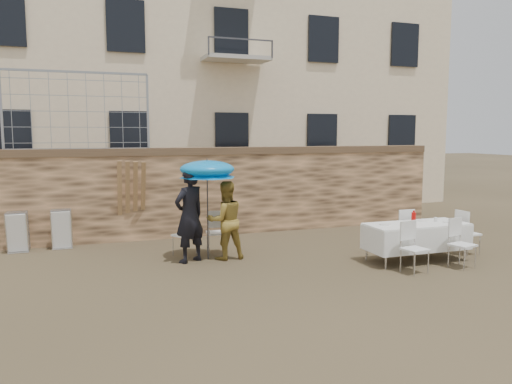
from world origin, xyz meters
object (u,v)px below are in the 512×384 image
object	(u,v)px
umbrella	(207,172)
banquet_table	(417,226)
man_suit	(189,215)
chair_stack_left	(18,230)
table_chair_front_right	(462,243)
chair_stack_right	(62,228)
table_chair_side	(468,232)
couple_chair_left	(185,234)
woman_dress	(225,220)
soda_bottle	(414,219)
couple_chair_right	(216,231)
table_chair_back	(401,230)
table_chair_front_left	(415,248)

from	to	relation	value
umbrella	banquet_table	bearing A→B (deg)	-20.95
man_suit	chair_stack_left	distance (m)	4.08
table_chair_front_right	chair_stack_right	distance (m)	8.60
table_chair_front_right	table_chair_side	bearing A→B (deg)	28.82
couple_chair_left	chair_stack_right	world-z (taller)	couple_chair_left
umbrella	woman_dress	bearing A→B (deg)	-15.95
woman_dress	chair_stack_left	size ratio (longest dim) A/B	1.77
chair_stack_right	banquet_table	bearing A→B (deg)	-27.94
table_chair_side	chair_stack_left	xyz separation A→B (m)	(-9.19, 3.55, -0.02)
man_suit	banquet_table	distance (m)	4.63
umbrella	soda_bottle	size ratio (longest dim) A/B	7.40
table_chair_front_right	table_chair_side	world-z (taller)	same
couple_chair_right	table_chair_back	size ratio (longest dim) A/B	1.00
banquet_table	chair_stack_left	xyz separation A→B (m)	(-7.79, 3.65, -0.27)
soda_bottle	couple_chair_right	bearing A→B (deg)	148.65
umbrella	chair_stack_left	distance (m)	4.55
couple_chair_right	table_chair_front_right	world-z (taller)	same
table_chair_front_right	chair_stack_left	xyz separation A→B (m)	(-8.29, 4.40, -0.02)
couple_chair_right	table_chair_back	xyz separation A→B (m)	(3.90, -1.18, 0.00)
couple_chair_right	banquet_table	bearing A→B (deg)	158.42
woman_dress	couple_chair_left	size ratio (longest dim) A/B	1.69
man_suit	couple_chair_right	xyz separation A→B (m)	(0.70, 0.55, -0.48)
table_chair_front_right	couple_chair_left	bearing A→B (deg)	136.32
soda_bottle	table_chair_front_right	distance (m)	1.02
table_chair_front_left	table_chair_side	bearing A→B (deg)	12.44
umbrella	couple_chair_left	world-z (taller)	umbrella
man_suit	table_chair_front_right	size ratio (longest dim) A/B	2.00
man_suit	table_chair_front_left	distance (m)	4.40
table_chair_front_right	table_chair_side	xyz separation A→B (m)	(0.90, 0.85, 0.00)
table_chair_front_right	woman_dress	bearing A→B (deg)	137.72
woman_dress	couple_chair_left	world-z (taller)	woman_dress
table_chair_front_left	table_chair_front_right	xyz separation A→B (m)	(1.10, -0.00, 0.00)
woman_dress	couple_chair_left	bearing A→B (deg)	-39.92
table_chair_front_right	chair_stack_right	xyz separation A→B (m)	(-7.39, 4.40, -0.02)
umbrella	banquet_table	distance (m)	4.41
table_chair_side	soda_bottle	bearing A→B (deg)	96.67
table_chair_back	couple_chair_right	bearing A→B (deg)	-17.91
table_chair_front_left	chair_stack_left	distance (m)	8.43
woman_dress	soda_bottle	distance (m)	3.79
man_suit	chair_stack_left	bearing A→B (deg)	-61.18
man_suit	couple_chair_right	size ratio (longest dim) A/B	2.00
man_suit	banquet_table	bearing A→B (deg)	134.05
table_chair_front_left	chair_stack_left	size ratio (longest dim) A/B	1.04
table_chair_front_left	table_chair_side	size ratio (longest dim) A/B	1.00
umbrella	table_chair_front_left	world-z (taller)	umbrella
couple_chair_left	table_chair_front_left	bearing A→B (deg)	114.09
man_suit	couple_chair_right	world-z (taller)	man_suit
woman_dress	couple_chair_right	xyz separation A→B (m)	(-0.05, 0.55, -0.33)
table_chair_front_left	table_chair_front_right	distance (m)	1.10
couple_chair_right	table_chair_front_left	world-z (taller)	same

